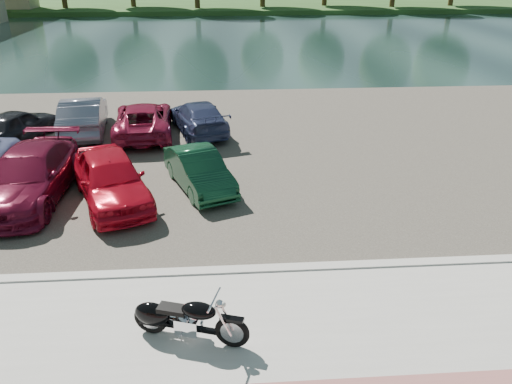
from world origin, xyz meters
TOP-DOWN VIEW (x-y plane):
  - ground at (0.00, 0.00)m, footprint 200.00×200.00m
  - promenade at (0.00, -1.00)m, footprint 60.00×6.00m
  - kerb at (0.00, 2.00)m, footprint 60.00×0.30m
  - parking_lot at (0.00, 11.00)m, footprint 60.00×18.00m
  - river at (0.00, 40.00)m, footprint 120.00×40.00m
  - far_bank at (0.00, 72.00)m, footprint 120.00×24.00m
  - motorcycle at (-1.09, -0.23)m, footprint 2.27×1.02m
  - car_3 at (-6.05, 6.45)m, footprint 2.26×5.33m
  - car_4 at (-3.54, 6.06)m, footprint 3.34×4.87m
  - car_5 at (-0.94, 6.88)m, footprint 2.57×3.96m
  - car_8 at (-8.43, 12.06)m, footprint 2.74×4.09m
  - car_9 at (-5.95, 12.83)m, footprint 2.24×4.83m
  - car_10 at (-3.42, 12.37)m, footprint 2.70×5.09m
  - car_11 at (-1.15, 12.67)m, footprint 2.98×4.83m

SIDE VIEW (x-z plane):
  - ground at x=0.00m, z-range 0.00..0.00m
  - river at x=0.00m, z-range 0.00..0.00m
  - parking_lot at x=0.00m, z-range 0.00..0.04m
  - promenade at x=0.00m, z-range 0.00..0.10m
  - kerb at x=0.00m, z-range 0.00..0.14m
  - far_bank at x=0.00m, z-range 0.00..0.60m
  - motorcycle at x=-1.09m, z-range 0.04..1.09m
  - car_5 at x=-0.94m, z-range 0.04..1.27m
  - car_8 at x=-8.43m, z-range 0.04..1.33m
  - car_11 at x=-1.15m, z-range 0.04..1.35m
  - car_10 at x=-3.42m, z-range 0.04..1.40m
  - car_9 at x=-5.95m, z-range 0.04..1.57m
  - car_3 at x=-6.05m, z-range 0.04..1.58m
  - car_4 at x=-3.54m, z-range 0.04..1.58m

